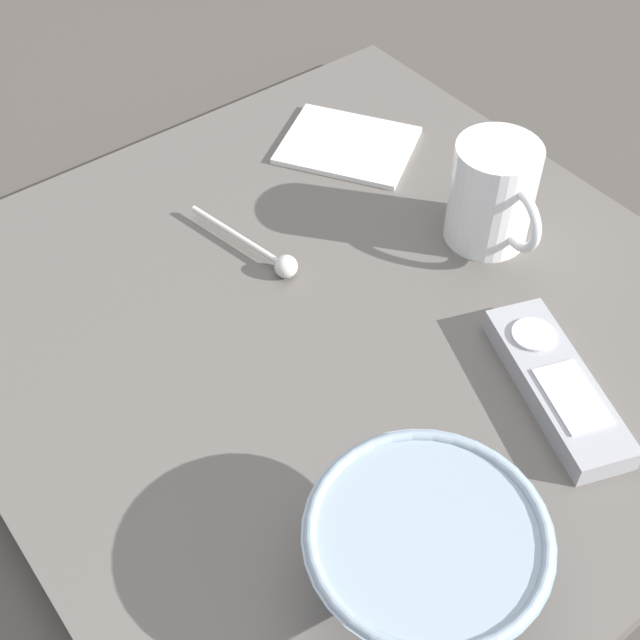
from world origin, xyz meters
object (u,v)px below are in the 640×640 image
(teaspoon, at_px, (272,257))
(coffee_mug, at_px, (492,194))
(tv_remote_near, at_px, (557,385))
(folded_napkin, at_px, (348,145))
(cereal_bowl, at_px, (424,557))

(teaspoon, bearing_deg, coffee_mug, -115.70)
(teaspoon, xyz_separation_m, tv_remote_near, (-0.26, -0.10, 0.00))
(tv_remote_near, bearing_deg, folded_napkin, -11.68)
(coffee_mug, distance_m, folded_napkin, 0.20)
(cereal_bowl, bearing_deg, coffee_mug, -51.88)
(coffee_mug, height_order, tv_remote_near, coffee_mug)
(teaspoon, bearing_deg, tv_remote_near, -159.87)
(tv_remote_near, relative_size, folded_napkin, 1.01)
(teaspoon, height_order, folded_napkin, teaspoon)
(cereal_bowl, relative_size, tv_remote_near, 0.91)
(cereal_bowl, bearing_deg, folded_napkin, -33.24)
(tv_remote_near, height_order, folded_napkin, tv_remote_near)
(cereal_bowl, xyz_separation_m, coffee_mug, (0.23, -0.29, 0.01))
(cereal_bowl, xyz_separation_m, tv_remote_near, (0.06, -0.20, -0.03))
(cereal_bowl, height_order, coffee_mug, coffee_mug)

